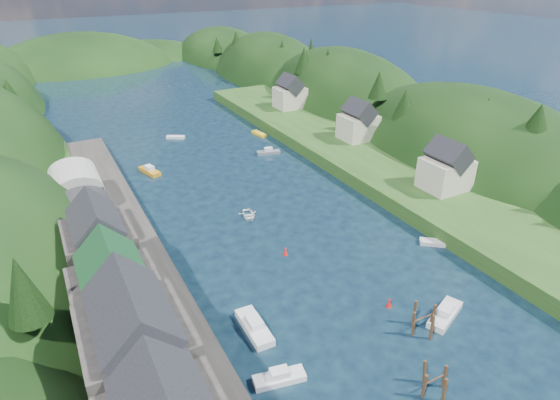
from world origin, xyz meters
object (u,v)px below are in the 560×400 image
channel_buoy_near (389,303)px  channel_buoy_far (285,252)px  piling_cluster_far (423,322)px  piling_cluster_near (434,383)px

channel_buoy_near → channel_buoy_far: (-5.35, 14.96, 0.00)m
piling_cluster_far → piling_cluster_near: bearing=-126.1°
channel_buoy_far → channel_buoy_near: bearing=-70.3°
piling_cluster_near → piling_cluster_far: 8.05m
piling_cluster_far → channel_buoy_far: (-5.83, 19.73, -0.79)m
channel_buoy_far → piling_cluster_far: bearing=-73.6°
channel_buoy_near → channel_buoy_far: same height
piling_cluster_far → channel_buoy_near: size_ratio=3.34×
piling_cluster_near → piling_cluster_far: piling_cluster_far is taller
piling_cluster_near → channel_buoy_far: bearing=92.4°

